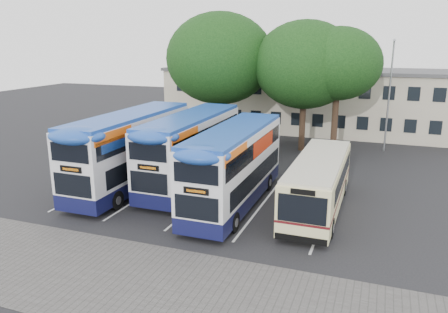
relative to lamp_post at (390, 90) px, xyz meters
name	(u,v)px	position (x,y,z in m)	size (l,w,h in m)	color
ground	(241,239)	(-6.00, -19.97, -5.08)	(120.00, 120.00, 0.00)	black
paving_strip	(150,285)	(-8.00, -24.97, -5.08)	(40.00, 6.00, 0.01)	#595654
bay_lines	(208,195)	(-9.75, -14.97, -5.08)	(14.12, 11.00, 0.01)	silver
depot_building	(324,100)	(-6.00, 7.02, -1.93)	(32.40, 8.40, 6.20)	#B8A794
lamp_post	(390,90)	(0.00, 0.00, 0.00)	(0.25, 1.05, 9.06)	gray
tree_left	(220,59)	(-13.81, -2.11, 2.34)	(9.14, 9.14, 11.32)	black
tree_mid	(305,65)	(-6.54, -2.04, 1.95)	(8.28, 8.28, 10.56)	black
tree_right	(338,64)	(-3.91, -2.37, 2.08)	(6.64, 6.64, 10.01)	black
bus_dd_left	(132,147)	(-14.72, -15.15, -2.52)	(2.71, 11.17, 4.66)	#10133D
bus_dd_mid	(192,147)	(-11.41, -13.48, -2.61)	(2.61, 10.78, 4.49)	#10133D
bus_dd_right	(235,163)	(-7.71, -15.89, -2.67)	(2.55, 10.53, 4.39)	#10133D
bus_single	(319,180)	(-3.25, -15.04, -3.44)	(2.48, 9.75, 2.91)	#F6ECA4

